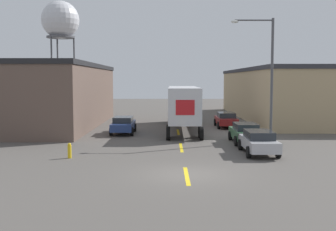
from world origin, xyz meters
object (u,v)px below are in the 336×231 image
Objects in this scene: parked_car_right_far at (227,119)px; street_lamp at (268,70)px; water_tower at (62,21)px; semi_truck at (184,103)px; parked_car_left_far at (124,124)px; parked_car_right_near at (260,141)px; fire_hydrant at (71,151)px; parked_car_right_mid at (246,132)px.

parked_car_right_far is 9.99m from street_lamp.
water_tower reaches higher than street_lamp.
semi_truck is at bearing -156.74° from parked_car_right_far.
parked_car_left_far is 0.26× the size of water_tower.
fire_hydrant is at bearing -172.83° from parked_car_right_near.
parked_car_right_mid is at bearing -90.00° from parked_car_right_far.
parked_car_right_far reaches higher than fire_hydrant.
parked_car_right_near is (4.18, -12.56, -1.60)m from semi_truck.
parked_car_right_near is 54.09m from water_tower.
parked_car_right_near is 0.26× the size of water_tower.
street_lamp is at bearing 33.96° from parked_car_right_mid.
water_tower is (-19.50, 34.12, 12.06)m from semi_truck.
semi_truck reaches higher than parked_car_right_mid.
parked_car_right_near is 5.19× the size of fire_hydrant.
street_lamp is at bearing -78.73° from parked_car_right_far.
parked_car_right_far is 1.00× the size of parked_car_left_far.
parked_car_right_far is (4.18, 1.80, -1.60)m from semi_truck.
fire_hydrant is (-7.00, -13.96, -1.93)m from semi_truck.
parked_car_left_far is at bearing 150.13° from parked_car_right_mid.
parked_car_right_near is at bearing -63.10° from water_tower.
water_tower is at bearing 121.75° from street_lamp.
parked_car_right_near is (9.25, -9.71, 0.00)m from parked_car_left_far.
parked_car_right_mid is at bearing 90.00° from parked_car_right_near.
parked_car_left_far is at bearing -150.06° from semi_truck.
semi_truck is 17.20× the size of fire_hydrant.
street_lamp is (11.00, -4.13, 4.44)m from parked_car_left_far.
water_tower is at bearing 111.32° from parked_car_left_far.
parked_car_right_mid is 5.19× the size of fire_hydrant.
street_lamp reaches higher than parked_car_right_far.
parked_car_left_far is 1.00× the size of parked_car_right_near.
parked_car_right_mid is at bearing -62.26° from semi_truck.
water_tower is at bearing 120.36° from semi_truck.
fire_hydrant is at bearing -125.35° from parked_car_right_far.
semi_truck reaches higher than parked_car_left_far.
parked_car_right_mid is 1.00× the size of parked_car_right_near.
parked_car_right_far is 14.36m from parked_car_right_near.
water_tower is 51.61m from fire_hydrant.
parked_car_right_far and parked_car_right_near have the same top height.
parked_car_right_far is 5.19× the size of fire_hydrant.
parked_car_right_far and parked_car_right_mid have the same top height.
semi_truck is 13.33m from parked_car_right_near.
parked_car_right_mid is at bearing -29.87° from parked_car_left_far.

